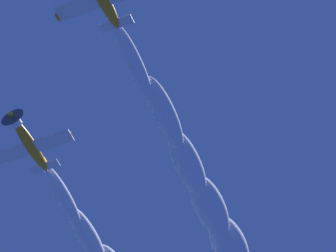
{
  "coord_description": "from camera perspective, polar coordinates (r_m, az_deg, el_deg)",
  "views": [
    {
      "loc": [
        -16.8,
        -24.62,
        2.19
      ],
      "look_at": [
        10.34,
        4.3,
        58.86
      ],
      "focal_mm": 83.06,
      "sensor_mm": 36.0,
      "label": 1
    }
  ],
  "objects": [
    {
      "name": "airplane_left_wingman",
      "position": [
        71.12,
        -10.15,
        -1.25
      ],
      "size": [
        7.12,
        7.85,
        2.39
      ],
      "color": "orange"
    }
  ]
}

